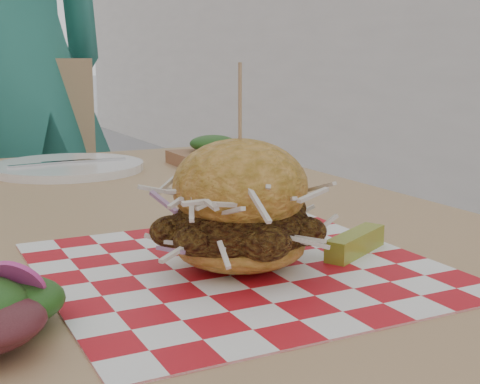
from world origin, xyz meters
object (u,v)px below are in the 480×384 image
at_px(patio_table, 136,272).
at_px(patio_chair, 34,215).
at_px(diner, 3,54).
at_px(sandwich, 240,212).

relative_size(patio_table, patio_chair, 1.26).
bearing_deg(patio_chair, diner, 115.94).
height_order(patio_table, sandwich, sandwich).
height_order(patio_table, patio_chair, patio_chair).
xyz_separation_m(patio_table, patio_chair, (0.02, 0.92, -0.12)).
bearing_deg(patio_table, patio_chair, 88.50).
distance_m(patio_chair, sandwich, 1.22).
bearing_deg(patio_table, sandwich, -85.96).
height_order(diner, patio_table, diner).
xyz_separation_m(patio_table, sandwich, (0.02, -0.27, 0.13)).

